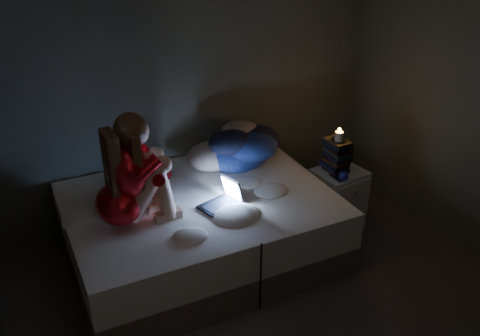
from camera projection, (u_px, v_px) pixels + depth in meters
floor at (297, 335)px, 3.56m from camera, size 3.60×3.80×0.02m
wall_back at (189, 74)px, 4.48m from camera, size 3.60×0.02×2.60m
bed at (201, 228)px, 4.20m from camera, size 2.03×1.52×0.56m
pillow at (92, 202)px, 3.89m from camera, size 0.49×0.35×0.14m
woman at (116, 173)px, 3.54m from camera, size 0.53×0.36×0.84m
laptop at (219, 194)px, 3.91m from camera, size 0.36×0.30×0.22m
clothes_pile at (237, 146)px, 4.48m from camera, size 0.72×0.63×0.38m
nightstand at (337, 198)px, 4.63m from camera, size 0.45×0.41×0.54m
book_stack at (337, 155)px, 4.44m from camera, size 0.19×0.25×0.30m
candle at (339, 135)px, 4.36m from camera, size 0.07×0.07×0.08m
phone at (335, 177)px, 4.39m from camera, size 0.09×0.15×0.01m
blue_orb at (341, 176)px, 4.34m from camera, size 0.08×0.08×0.08m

